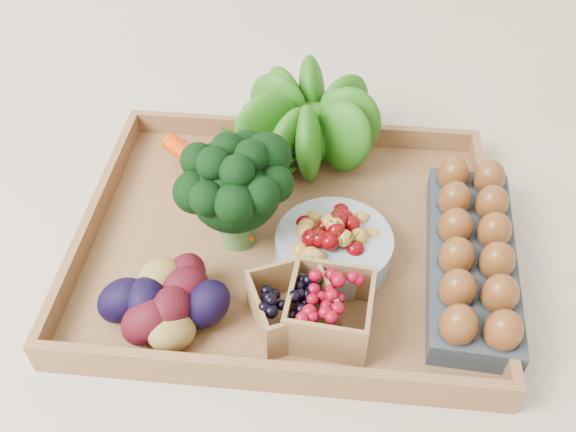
# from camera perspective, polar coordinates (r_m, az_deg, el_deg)

# --- Properties ---
(ground) EXTENTS (4.00, 4.00, 0.00)m
(ground) POSITION_cam_1_polar(r_m,az_deg,el_deg) (0.89, 0.00, -2.73)
(ground) COLOR beige
(ground) RESTS_ON ground
(tray) EXTENTS (0.55, 0.45, 0.01)m
(tray) POSITION_cam_1_polar(r_m,az_deg,el_deg) (0.88, 0.00, -2.40)
(tray) COLOR olive
(tray) RESTS_ON ground
(carrots) EXTENTS (0.19, 0.13, 0.04)m
(carrots) POSITION_cam_1_polar(r_m,az_deg,el_deg) (0.93, -6.80, 3.06)
(carrots) COLOR #EA3702
(carrots) RESTS_ON tray
(lettuce) EXTENTS (0.15, 0.15, 0.15)m
(lettuce) POSITION_cam_1_polar(r_m,az_deg,el_deg) (0.97, 1.98, 9.00)
(lettuce) COLOR #1B560D
(lettuce) RESTS_ON tray
(broccoli) EXTENTS (0.15, 0.15, 0.12)m
(broccoli) POSITION_cam_1_polar(r_m,az_deg,el_deg) (0.84, -4.62, 0.66)
(broccoli) COLOR black
(broccoli) RESTS_ON tray
(cherry_bowl) EXTENTS (0.15, 0.15, 0.04)m
(cherry_bowl) POSITION_cam_1_polar(r_m,az_deg,el_deg) (0.84, 4.07, -2.86)
(cherry_bowl) COLOR #8C9EA5
(cherry_bowl) RESTS_ON tray
(egg_carton) EXTENTS (0.13, 0.31, 0.04)m
(egg_carton) POSITION_cam_1_polar(r_m,az_deg,el_deg) (0.86, 15.91, -3.78)
(egg_carton) COLOR #323B40
(egg_carton) RESTS_ON tray
(potatoes) EXTENTS (0.15, 0.15, 0.09)m
(potatoes) POSITION_cam_1_polar(r_m,az_deg,el_deg) (0.78, -10.83, -6.57)
(potatoes) COLOR #380910
(potatoes) RESTS_ON tray
(punnet_blackberry) EXTENTS (0.12, 0.12, 0.06)m
(punnet_blackberry) POSITION_cam_1_polar(r_m,az_deg,el_deg) (0.77, 0.38, -7.95)
(punnet_blackberry) COLOR black
(punnet_blackberry) RESTS_ON tray
(punnet_raspberry) EXTENTS (0.11, 0.11, 0.07)m
(punnet_raspberry) POSITION_cam_1_polar(r_m,az_deg,el_deg) (0.76, 3.72, -8.36)
(punnet_raspberry) COLOR maroon
(punnet_raspberry) RESTS_ON tray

